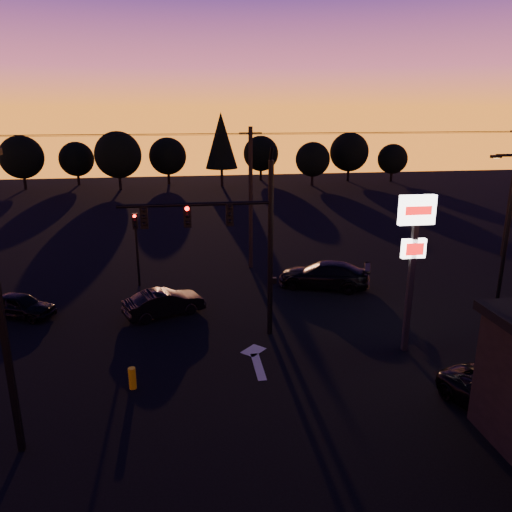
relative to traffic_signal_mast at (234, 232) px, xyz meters
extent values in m
plane|color=black|center=(0.10, -3.99, -4.94)|extent=(120.00, 120.00, 0.00)
cube|color=beige|center=(0.60, -2.99, -4.93)|extent=(0.35, 2.20, 0.01)
cube|color=beige|center=(0.60, -1.59, -4.93)|extent=(1.20, 1.20, 0.01)
cylinder|color=black|center=(1.60, 0.01, -0.94)|extent=(0.24, 0.24, 8.00)
cylinder|color=black|center=(1.60, 0.01, 3.26)|extent=(0.14, 0.52, 0.76)
cylinder|color=black|center=(-1.65, 0.01, 1.26)|extent=(6.50, 0.16, 0.16)
cube|color=black|center=(-0.20, 0.01, 0.76)|extent=(0.32, 0.22, 0.95)
sphere|color=black|center=(-0.20, -0.12, 1.11)|extent=(0.18, 0.18, 0.18)
sphere|color=black|center=(-0.20, -0.12, 0.81)|extent=(0.18, 0.18, 0.18)
sphere|color=black|center=(-0.20, -0.12, 0.51)|extent=(0.18, 0.18, 0.18)
cube|color=black|center=(-2.00, 0.01, 0.76)|extent=(0.32, 0.22, 0.95)
sphere|color=#FF0705|center=(-2.00, -0.12, 1.11)|extent=(0.18, 0.18, 0.18)
sphere|color=black|center=(-2.00, -0.12, 0.81)|extent=(0.18, 0.18, 0.18)
sphere|color=black|center=(-2.00, -0.12, 0.51)|extent=(0.18, 0.18, 0.18)
cube|color=black|center=(-3.80, 0.01, 0.76)|extent=(0.32, 0.22, 0.95)
sphere|color=black|center=(-3.80, -0.12, 1.11)|extent=(0.18, 0.18, 0.18)
sphere|color=black|center=(-3.80, -0.12, 0.81)|extent=(0.18, 0.18, 0.18)
sphere|color=black|center=(-3.80, -0.12, 0.51)|extent=(0.18, 0.18, 0.18)
cube|color=black|center=(1.78, 0.01, -2.34)|extent=(0.22, 0.18, 0.28)
cylinder|color=black|center=(-4.90, 7.51, -3.14)|extent=(0.14, 0.14, 3.60)
cube|color=black|center=(-4.90, 7.51, -1.04)|extent=(0.30, 0.20, 0.90)
sphere|color=#FF0705|center=(-4.90, 7.39, -0.72)|extent=(0.18, 0.18, 0.18)
sphere|color=black|center=(-4.90, 7.39, -1.00)|extent=(0.18, 0.18, 0.18)
sphere|color=black|center=(-4.90, 7.39, -1.28)|extent=(0.18, 0.18, 0.18)
cube|color=black|center=(-7.40, -6.99, -0.44)|extent=(0.18, 0.18, 9.00)
cube|color=black|center=(7.10, -2.49, -1.74)|extent=(0.22, 0.22, 6.40)
cube|color=white|center=(7.10, -2.49, 1.26)|extent=(1.50, 0.25, 1.20)
cube|color=red|center=(7.10, -2.63, 1.26)|extent=(1.10, 0.02, 0.35)
cube|color=white|center=(7.10, -2.49, -0.34)|extent=(1.00, 0.22, 0.80)
cube|color=red|center=(7.10, -2.62, -0.34)|extent=(0.75, 0.02, 0.50)
cylinder|color=black|center=(14.10, 1.51, -0.94)|extent=(0.20, 0.20, 8.00)
cylinder|color=black|center=(13.50, 1.51, 2.96)|extent=(1.20, 0.14, 0.14)
cube|color=black|center=(12.90, 1.51, 2.91)|extent=(0.50, 0.22, 0.14)
plane|color=#FFB759|center=(12.90, 1.51, 2.83)|extent=(0.35, 0.35, 0.00)
cylinder|color=black|center=(2.10, 10.01, -0.44)|extent=(0.26, 0.26, 9.00)
cube|color=black|center=(2.10, 10.01, 3.66)|extent=(1.40, 0.10, 0.10)
cylinder|color=black|center=(20.10, 10.01, -0.44)|extent=(0.26, 0.26, 9.00)
cylinder|color=black|center=(-6.90, 9.41, 3.61)|extent=(18.00, 0.02, 0.02)
cylinder|color=black|center=(-6.90, 10.01, 3.66)|extent=(18.00, 0.02, 0.02)
cylinder|color=black|center=(-6.90, 10.61, 3.61)|extent=(18.00, 0.02, 0.02)
cylinder|color=black|center=(11.10, 9.41, 3.61)|extent=(18.00, 0.02, 0.02)
cylinder|color=black|center=(11.10, 10.01, 3.66)|extent=(18.00, 0.02, 0.02)
cylinder|color=black|center=(11.10, 10.61, 3.61)|extent=(18.00, 0.02, 0.02)
cylinder|color=#D3A608|center=(-4.31, -3.90, -4.51)|extent=(0.28, 0.28, 0.84)
cylinder|color=black|center=(-21.90, 46.01, -4.12)|extent=(0.36, 0.36, 1.62)
sphere|color=black|center=(-21.90, 46.01, -0.87)|extent=(5.36, 5.36, 5.36)
cylinder|color=black|center=(-15.90, 49.01, -4.25)|extent=(0.36, 0.36, 1.38)
sphere|color=black|center=(-15.90, 49.01, -1.50)|extent=(4.54, 4.54, 4.54)
cylinder|color=black|center=(-9.90, 44.01, -4.06)|extent=(0.36, 0.36, 1.75)
sphere|color=black|center=(-9.90, 44.01, -0.56)|extent=(5.77, 5.78, 5.78)
cylinder|color=black|center=(-3.90, 48.01, -4.19)|extent=(0.36, 0.36, 1.50)
sphere|color=black|center=(-3.90, 48.01, -1.19)|extent=(4.95, 4.95, 4.95)
cylinder|color=black|center=(3.10, 45.01, -3.75)|extent=(0.36, 0.36, 2.38)
cone|color=black|center=(3.10, 45.01, 1.00)|extent=(4.18, 4.18, 7.12)
cylinder|color=black|center=(9.10, 50.01, -4.19)|extent=(0.36, 0.36, 1.50)
sphere|color=black|center=(9.10, 50.01, -1.19)|extent=(4.95, 4.95, 4.95)
cylinder|color=black|center=(15.10, 44.01, -4.25)|extent=(0.36, 0.36, 1.38)
sphere|color=black|center=(15.10, 44.01, -1.50)|extent=(4.54, 4.54, 4.54)
cylinder|color=black|center=(21.10, 47.01, -4.12)|extent=(0.36, 0.36, 1.62)
sphere|color=black|center=(21.10, 47.01, -0.87)|extent=(5.36, 5.36, 5.36)
cylinder|color=black|center=(27.10, 46.01, -4.31)|extent=(0.36, 0.36, 1.25)
sphere|color=black|center=(27.10, 46.01, -1.81)|extent=(4.12, 4.12, 4.12)
imported|color=black|center=(-10.47, 3.75, -4.32)|extent=(3.87, 2.75, 1.22)
imported|color=black|center=(-3.30, 2.89, -4.27)|extent=(4.25, 2.83, 1.33)
imported|color=black|center=(5.80, 5.66, -4.17)|extent=(5.68, 3.93, 1.53)
imported|color=black|center=(8.27, -7.62, -4.31)|extent=(3.27, 4.90, 1.25)
camera|label=1|loc=(-2.17, -20.94, 5.24)|focal=35.00mm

